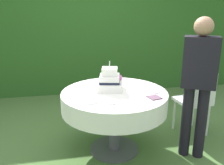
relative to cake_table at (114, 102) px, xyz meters
name	(u,v)px	position (x,y,z in m)	size (l,w,h in m)	color
ground_plane	(114,149)	(0.00, 0.00, -0.63)	(20.00, 20.00, 0.00)	#476B33
foliage_hedge	(91,35)	(0.00, 2.44, 0.51)	(6.08, 0.60, 2.28)	#28561E
cake_table	(114,102)	(0.00, 0.00, 0.00)	(1.23, 1.23, 0.75)	#4C4C51
wedding_cake	(110,81)	(-0.03, 0.10, 0.22)	(0.35, 0.35, 0.34)	white
serving_plate_near	(111,103)	(-0.10, -0.33, 0.13)	(0.11, 0.11, 0.01)	white
serving_plate_far	(91,102)	(-0.30, -0.27, 0.13)	(0.13, 0.13, 0.01)	white
serving_plate_left	(81,90)	(-0.37, 0.12, 0.13)	(0.13, 0.13, 0.01)	white
serving_plate_right	(155,92)	(0.45, -0.10, 0.13)	(0.11, 0.11, 0.01)	white
napkin_stack	(154,97)	(0.38, -0.27, 0.13)	(0.13, 0.13, 0.01)	#6B4C60
garden_chair	(196,98)	(1.13, 0.15, -0.09)	(0.45, 0.45, 0.89)	white
standing_person	(198,80)	(0.87, -0.28, 0.30)	(0.41, 0.34, 1.60)	black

